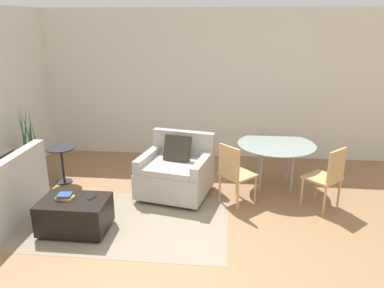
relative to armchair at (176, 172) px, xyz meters
name	(u,v)px	position (x,y,z in m)	size (l,w,h in m)	color
ground_plane	(180,275)	(0.31, -1.91, -0.36)	(20.00, 20.00, 0.00)	#936B47
wall_back	(206,85)	(0.31, 1.81, 1.02)	(12.00, 0.06, 2.75)	silver
area_rug	(125,222)	(-0.55, -0.91, -0.35)	(2.70, 1.65, 0.01)	gray
armchair	(176,172)	(0.00, 0.00, 0.00)	(1.15, 1.11, 0.91)	#B2ADA3
ottoman	(75,214)	(-1.10, -1.19, -0.12)	(0.83, 0.56, 0.43)	black
book_stack	(65,197)	(-1.21, -1.17, 0.10)	(0.22, 0.17, 0.06)	gold
tv_remote_primary	(68,194)	(-1.23, -1.05, 0.08)	(0.15, 0.14, 0.01)	black
tv_remote_secondary	(92,198)	(-0.89, -1.11, 0.08)	(0.08, 0.14, 0.01)	black
potted_plant	(32,166)	(-2.42, 0.25, -0.10)	(0.44, 0.44, 1.31)	#333338
side_table	(62,158)	(-1.88, 0.23, 0.07)	(0.46, 0.46, 0.60)	black
dining_table	(276,148)	(1.51, 0.39, 0.30)	(1.19, 1.19, 0.72)	#8C9E99
dining_chair_near_left	(234,171)	(0.86, -0.25, 0.16)	(0.59, 0.59, 0.90)	tan
dining_chair_near_right	(328,174)	(2.15, -0.25, 0.16)	(0.59, 0.59, 0.90)	tan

